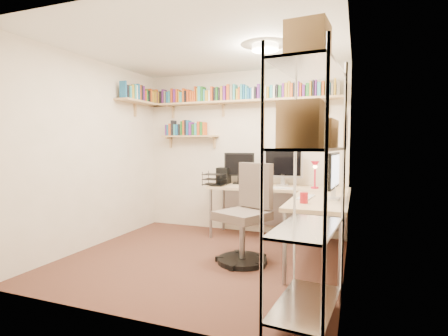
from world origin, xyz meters
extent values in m
plane|color=#44281D|center=(0.00, 0.00, 0.00)|extent=(3.20, 3.20, 0.00)
cube|color=beige|center=(0.00, 1.50, 1.25)|extent=(3.20, 0.04, 2.50)
cube|color=beige|center=(-1.60, 0.00, 1.25)|extent=(0.04, 3.00, 2.50)
cube|color=beige|center=(1.60, 0.00, 1.25)|extent=(0.04, 3.00, 2.50)
cube|color=beige|center=(0.00, -1.50, 1.25)|extent=(3.20, 0.04, 2.50)
cube|color=white|center=(0.00, 0.00, 2.50)|extent=(3.20, 3.00, 0.04)
cube|color=silver|center=(1.59, 0.55, 1.55)|extent=(0.01, 0.30, 0.42)
cube|color=silver|center=(1.59, 0.15, 1.50)|extent=(0.01, 0.28, 0.38)
cylinder|color=#FFEAC6|center=(0.70, 0.20, 2.46)|extent=(0.30, 0.30, 0.06)
cube|color=tan|center=(0.00, 1.38, 2.02)|extent=(3.05, 0.25, 0.03)
cube|color=tan|center=(-1.48, 0.95, 2.02)|extent=(0.25, 1.00, 0.03)
cube|color=tan|center=(-0.85, 1.40, 1.50)|extent=(0.95, 0.20, 0.02)
cube|color=tan|center=(-1.20, 1.44, 1.95)|extent=(0.03, 0.20, 0.20)
cube|color=tan|center=(-0.30, 1.44, 1.95)|extent=(0.03, 0.20, 0.20)
cube|color=tan|center=(0.60, 1.44, 1.95)|extent=(0.03, 0.20, 0.20)
cube|color=tan|center=(1.30, 1.44, 1.95)|extent=(0.03, 0.20, 0.20)
cube|color=gray|center=(-1.47, 1.38, 2.15)|extent=(0.02, 0.14, 0.23)
cube|color=#5E2078|center=(-1.43, 1.38, 2.13)|extent=(0.04, 0.11, 0.19)
cube|color=#B68B22|center=(-1.38, 1.38, 2.13)|extent=(0.03, 0.12, 0.19)
cube|color=black|center=(-1.34, 1.38, 2.14)|extent=(0.04, 0.13, 0.20)
cube|color=#5E2078|center=(-1.30, 1.38, 2.15)|extent=(0.03, 0.12, 0.23)
cube|color=gray|center=(-1.26, 1.38, 2.14)|extent=(0.03, 0.12, 0.20)
cube|color=#1C5E95|center=(-1.22, 1.38, 2.13)|extent=(0.04, 0.12, 0.19)
cube|color=teal|center=(-1.18, 1.38, 2.13)|extent=(0.03, 0.14, 0.20)
cube|color=#BB4419|center=(-1.14, 1.38, 2.15)|extent=(0.03, 0.13, 0.24)
cube|color=#5E2078|center=(-1.08, 1.38, 2.14)|extent=(0.04, 0.14, 0.22)
cube|color=#CB5217|center=(-1.04, 1.38, 2.15)|extent=(0.02, 0.13, 0.22)
cube|color=#B68B22|center=(-1.01, 1.38, 2.13)|extent=(0.02, 0.12, 0.20)
cube|color=teal|center=(-0.97, 1.38, 2.12)|extent=(0.04, 0.11, 0.17)
cube|color=#CB5217|center=(-0.92, 1.38, 2.15)|extent=(0.03, 0.14, 0.23)
cube|color=black|center=(-0.89, 1.38, 2.13)|extent=(0.03, 0.14, 0.19)
cube|color=#BB4419|center=(-0.84, 1.38, 2.14)|extent=(0.04, 0.13, 0.20)
cube|color=#CB5217|center=(-0.79, 1.38, 2.12)|extent=(0.04, 0.12, 0.18)
cube|color=#CB5217|center=(-0.75, 1.38, 2.12)|extent=(0.03, 0.14, 0.17)
cube|color=#BB4419|center=(-0.72, 1.38, 2.16)|extent=(0.02, 0.12, 0.25)
cube|color=#B68B22|center=(-0.68, 1.38, 2.15)|extent=(0.02, 0.12, 0.22)
cube|color=teal|center=(-0.64, 1.38, 2.16)|extent=(0.04, 0.14, 0.24)
cube|color=#226623|center=(-0.60, 1.38, 2.15)|extent=(0.04, 0.14, 0.24)
cube|color=teal|center=(-0.56, 1.38, 2.13)|extent=(0.03, 0.12, 0.19)
cube|color=#B68B22|center=(-0.51, 1.38, 2.12)|extent=(0.04, 0.14, 0.17)
cube|color=white|center=(-0.47, 1.38, 2.12)|extent=(0.03, 0.12, 0.18)
cube|color=#BB4419|center=(-0.43, 1.38, 2.15)|extent=(0.03, 0.14, 0.23)
cube|color=black|center=(-0.38, 1.38, 2.14)|extent=(0.03, 0.12, 0.20)
cube|color=#226623|center=(-0.34, 1.38, 2.14)|extent=(0.03, 0.14, 0.22)
cube|color=black|center=(-0.30, 1.38, 2.14)|extent=(0.03, 0.15, 0.20)
cube|color=#B68B22|center=(-0.27, 1.38, 2.15)|extent=(0.03, 0.13, 0.23)
cube|color=#5E2078|center=(-0.22, 1.38, 2.15)|extent=(0.04, 0.15, 0.23)
cube|color=#CB5217|center=(-0.17, 1.38, 2.16)|extent=(0.04, 0.11, 0.25)
cube|color=gray|center=(-0.11, 1.38, 2.16)|extent=(0.04, 0.14, 0.25)
cube|color=teal|center=(-0.06, 1.38, 2.16)|extent=(0.03, 0.14, 0.24)
cube|color=#B68B22|center=(-0.02, 1.38, 2.12)|extent=(0.03, 0.12, 0.17)
cube|color=#CB5217|center=(0.02, 1.38, 2.13)|extent=(0.02, 0.13, 0.19)
cube|color=teal|center=(0.05, 1.38, 2.15)|extent=(0.03, 0.13, 0.24)
cube|color=#1C5E95|center=(0.09, 1.38, 2.15)|extent=(0.03, 0.11, 0.23)
cube|color=teal|center=(0.13, 1.38, 2.14)|extent=(0.02, 0.13, 0.21)
cube|color=#1C5E95|center=(0.16, 1.38, 2.12)|extent=(0.03, 0.12, 0.17)
cube|color=#1C5E95|center=(0.20, 1.38, 2.12)|extent=(0.03, 0.12, 0.18)
cube|color=white|center=(0.23, 1.38, 2.12)|extent=(0.03, 0.14, 0.17)
cube|color=black|center=(0.27, 1.38, 2.13)|extent=(0.02, 0.14, 0.19)
cube|color=#5E2078|center=(0.32, 1.38, 2.15)|extent=(0.04, 0.12, 0.22)
cube|color=teal|center=(0.37, 1.38, 2.14)|extent=(0.04, 0.15, 0.21)
cube|color=white|center=(0.41, 1.38, 2.13)|extent=(0.04, 0.13, 0.19)
cube|color=#B68B22|center=(0.46, 1.38, 2.12)|extent=(0.03, 0.14, 0.17)
cube|color=teal|center=(0.51, 1.38, 2.13)|extent=(0.04, 0.12, 0.20)
cube|color=white|center=(0.55, 1.38, 2.13)|extent=(0.03, 0.11, 0.19)
cube|color=black|center=(0.59, 1.38, 2.14)|extent=(0.03, 0.13, 0.20)
cube|color=#226623|center=(0.64, 1.38, 2.13)|extent=(0.04, 0.14, 0.18)
cube|color=#5E2078|center=(0.68, 1.38, 2.14)|extent=(0.04, 0.12, 0.21)
cube|color=#B68B22|center=(0.72, 1.38, 2.14)|extent=(0.03, 0.13, 0.22)
cube|color=#B68B22|center=(0.76, 1.38, 2.15)|extent=(0.03, 0.11, 0.24)
cube|color=#CB5217|center=(0.80, 1.38, 2.14)|extent=(0.03, 0.15, 0.21)
cube|color=black|center=(0.84, 1.38, 2.14)|extent=(0.03, 0.12, 0.21)
cube|color=#5E2078|center=(0.89, 1.38, 2.15)|extent=(0.03, 0.12, 0.23)
cube|color=#BB4419|center=(0.93, 1.38, 2.14)|extent=(0.02, 0.13, 0.21)
cube|color=#5E2078|center=(0.97, 1.38, 2.12)|extent=(0.04, 0.13, 0.17)
cube|color=#226623|center=(1.03, 1.38, 2.13)|extent=(0.04, 0.15, 0.19)
cube|color=#B68B22|center=(1.07, 1.38, 2.15)|extent=(0.03, 0.13, 0.22)
cube|color=black|center=(1.10, 1.38, 2.15)|extent=(0.02, 0.11, 0.23)
cube|color=#5E2078|center=(1.14, 1.38, 2.16)|extent=(0.02, 0.12, 0.24)
cube|color=teal|center=(1.18, 1.38, 2.13)|extent=(0.04, 0.13, 0.20)
cube|color=#CB5217|center=(1.24, 1.38, 2.14)|extent=(0.03, 0.12, 0.21)
cube|color=#226623|center=(1.28, 1.38, 2.16)|extent=(0.03, 0.12, 0.25)
cube|color=#1C5E95|center=(1.32, 1.38, 2.13)|extent=(0.03, 0.13, 0.19)
cube|color=gray|center=(1.36, 1.38, 2.12)|extent=(0.03, 0.15, 0.18)
cube|color=#B68B22|center=(1.39, 1.38, 2.15)|extent=(0.02, 0.13, 0.24)
cube|color=gray|center=(1.44, 1.38, 2.14)|extent=(0.04, 0.13, 0.21)
cube|color=#1C5E95|center=(-1.48, 0.51, 2.16)|extent=(0.11, 0.03, 0.25)
cube|color=black|center=(-1.48, 0.56, 2.13)|extent=(0.11, 0.04, 0.19)
cube|color=teal|center=(-1.48, 0.61, 2.13)|extent=(0.14, 0.04, 0.19)
cube|color=#B68B22|center=(-1.48, 0.65, 2.14)|extent=(0.14, 0.03, 0.21)
cube|color=#B68B22|center=(-1.48, 0.69, 2.14)|extent=(0.12, 0.03, 0.22)
cube|color=teal|center=(-1.48, 0.73, 2.15)|extent=(0.14, 0.04, 0.22)
cube|color=white|center=(-1.48, 0.78, 2.15)|extent=(0.12, 0.03, 0.22)
cube|color=#1C5E95|center=(-1.48, 0.82, 2.16)|extent=(0.14, 0.04, 0.25)
cube|color=#CB5217|center=(-1.48, 0.86, 2.15)|extent=(0.14, 0.02, 0.24)
cube|color=black|center=(-1.48, 0.91, 2.16)|extent=(0.12, 0.04, 0.24)
cube|color=#5E2078|center=(-1.48, 0.96, 2.15)|extent=(0.12, 0.04, 0.24)
cube|color=#BB4419|center=(-1.48, 1.00, 2.12)|extent=(0.13, 0.03, 0.17)
cube|color=#226623|center=(-1.48, 1.05, 2.13)|extent=(0.13, 0.04, 0.20)
cube|color=black|center=(-1.48, 1.10, 2.13)|extent=(0.14, 0.04, 0.19)
cube|color=#CB5217|center=(-1.48, 1.15, 2.15)|extent=(0.14, 0.04, 0.22)
cube|color=#B68B22|center=(-1.48, 1.20, 2.13)|extent=(0.14, 0.03, 0.19)
cube|color=#B68B22|center=(-1.48, 1.24, 2.13)|extent=(0.11, 0.04, 0.18)
cube|color=#B68B22|center=(-1.48, 1.29, 2.14)|extent=(0.14, 0.04, 0.21)
cube|color=#CB5217|center=(-1.48, 1.34, 2.15)|extent=(0.12, 0.03, 0.24)
cube|color=#5E2078|center=(-1.27, 1.40, 1.60)|extent=(0.03, 0.11, 0.18)
cube|color=#1C5E95|center=(-1.23, 1.40, 1.60)|extent=(0.03, 0.14, 0.18)
cube|color=#CB5217|center=(-1.19, 1.40, 1.61)|extent=(0.04, 0.15, 0.20)
cube|color=black|center=(-1.15, 1.40, 1.64)|extent=(0.04, 0.14, 0.25)
cube|color=teal|center=(-1.11, 1.40, 1.60)|extent=(0.02, 0.14, 0.18)
cube|color=#1C5E95|center=(-1.07, 1.40, 1.60)|extent=(0.04, 0.11, 0.18)
cube|color=black|center=(-1.02, 1.40, 1.61)|extent=(0.03, 0.12, 0.19)
cube|color=#226623|center=(-0.98, 1.40, 1.63)|extent=(0.03, 0.12, 0.23)
cube|color=#CB5217|center=(-0.94, 1.40, 1.64)|extent=(0.03, 0.12, 0.25)
cube|color=black|center=(-0.90, 1.40, 1.64)|extent=(0.03, 0.13, 0.25)
cube|color=#1C5E95|center=(-0.87, 1.40, 1.63)|extent=(0.03, 0.14, 0.24)
cube|color=#5E2078|center=(-0.82, 1.40, 1.62)|extent=(0.04, 0.14, 0.21)
cube|color=#226623|center=(-0.77, 1.40, 1.60)|extent=(0.04, 0.12, 0.18)
cube|color=teal|center=(-0.72, 1.40, 1.61)|extent=(0.04, 0.15, 0.19)
cube|color=#BB4419|center=(-0.67, 1.40, 1.62)|extent=(0.04, 0.14, 0.22)
cube|color=#226623|center=(-0.62, 1.40, 1.62)|extent=(0.04, 0.14, 0.21)
cube|color=#CB5217|center=(-0.58, 1.40, 1.62)|extent=(0.03, 0.12, 0.21)
cube|color=beige|center=(0.65, 1.18, 0.74)|extent=(1.96, 0.62, 0.04)
cube|color=beige|center=(1.32, 0.22, 0.74)|extent=(0.62, 1.34, 0.04)
cylinder|color=gray|center=(-0.28, 0.92, 0.36)|extent=(0.04, 0.04, 0.72)
cylinder|color=gray|center=(-0.28, 1.44, 0.36)|extent=(0.04, 0.04, 0.72)
cylinder|color=gray|center=(1.58, 1.44, 0.36)|extent=(0.04, 0.04, 0.72)
cylinder|color=gray|center=(1.06, -0.40, 0.36)|extent=(0.04, 0.04, 0.72)
cylinder|color=gray|center=(1.58, -0.40, 0.36)|extent=(0.04, 0.04, 0.72)
cube|color=gray|center=(0.65, 1.45, 0.41)|extent=(1.86, 0.02, 0.57)
cube|color=silver|center=(0.70, 1.30, 1.11)|extent=(0.57, 0.03, 0.43)
cube|color=black|center=(0.70, 1.28, 1.11)|extent=(0.51, 0.00, 0.37)
cube|color=black|center=(0.03, 1.30, 1.06)|extent=(0.45, 0.03, 0.35)
cube|color=black|center=(1.47, 0.27, 1.09)|extent=(0.03, 0.60, 0.39)
cube|color=silver|center=(1.45, 0.27, 1.09)|extent=(0.00, 0.54, 0.34)
cube|color=white|center=(0.70, 0.99, 0.77)|extent=(0.43, 0.13, 0.02)
cube|color=white|center=(1.17, 0.27, 0.77)|extent=(0.13, 0.41, 0.02)
cylinder|color=red|center=(1.17, 1.18, 0.78)|extent=(0.10, 0.10, 0.02)
cylinder|color=red|center=(1.17, 1.18, 0.93)|extent=(0.02, 0.02, 0.29)
cone|color=red|center=(1.17, 1.18, 1.10)|extent=(0.12, 0.12, 0.09)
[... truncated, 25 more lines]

